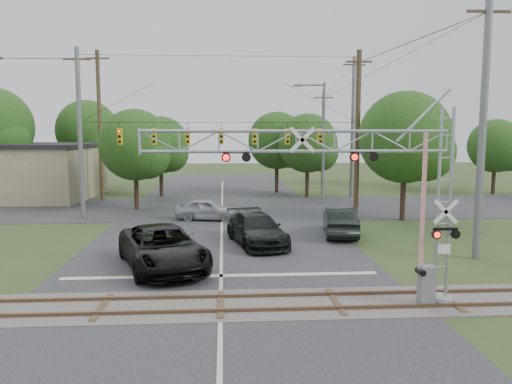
{
  "coord_description": "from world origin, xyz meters",
  "views": [
    {
      "loc": [
        0.13,
        -14.51,
        5.92
      ],
      "look_at": [
        1.57,
        7.5,
        3.25
      ],
      "focal_mm": 35.0,
      "sensor_mm": 36.0,
      "label": 1
    }
  ],
  "objects": [
    {
      "name": "pickup_black",
      "position": [
        -2.53,
        6.9,
        0.92
      ],
      "size": [
        5.02,
        7.23,
        1.84
      ],
      "primitive_type": "imported",
      "rotation": [
        0.0,
        0.0,
        0.33
      ],
      "color": "black",
      "rests_on": "ground"
    },
    {
      "name": "road_cross",
      "position": [
        0.0,
        24.0,
        0.01
      ],
      "size": [
        90.0,
        12.0,
        0.02
      ],
      "primitive_type": "cube",
      "color": "#29292B",
      "rests_on": "ground"
    },
    {
      "name": "ground",
      "position": [
        0.0,
        0.0,
        0.0
      ],
      "size": [
        160.0,
        160.0,
        0.0
      ],
      "primitive_type": "plane",
      "color": "#30441F",
      "rests_on": "ground"
    },
    {
      "name": "crossing_gantry",
      "position": [
        4.48,
        1.64,
        4.2
      ],
      "size": [
        10.59,
        0.86,
        6.73
      ],
      "color": "gray",
      "rests_on": "ground"
    },
    {
      "name": "utility_poles",
      "position": [
        2.5,
        23.21,
        5.92
      ],
      "size": [
        25.61,
        29.68,
        12.79
      ],
      "color": "#463020",
      "rests_on": "ground"
    },
    {
      "name": "road_main",
      "position": [
        0.0,
        10.0,
        0.01
      ],
      "size": [
        14.0,
        90.0,
        0.02
      ],
      "primitive_type": "cube",
      "color": "#29292B",
      "rests_on": "ground"
    },
    {
      "name": "treeline",
      "position": [
        -2.44,
        32.88,
        5.74
      ],
      "size": [
        55.3,
        29.22,
        9.89
      ],
      "color": "#362118",
      "rests_on": "ground"
    },
    {
      "name": "railroad_track",
      "position": [
        0.0,
        2.0,
        0.03
      ],
      "size": [
        90.0,
        3.2,
        0.17
      ],
      "color": "#534F48",
      "rests_on": "ground"
    },
    {
      "name": "streetlight",
      "position": [
        8.1,
        25.9,
        5.52
      ],
      "size": [
        2.63,
        0.27,
        9.87
      ],
      "color": "slate",
      "rests_on": "ground"
    },
    {
      "name": "sedan_silver",
      "position": [
        -0.96,
        18.79,
        0.72
      ],
      "size": [
        4.5,
        2.51,
        1.45
      ],
      "primitive_type": "imported",
      "rotation": [
        0.0,
        0.0,
        1.37
      ],
      "color": "#9A9CA1",
      "rests_on": "ground"
    },
    {
      "name": "car_dark",
      "position": [
        1.85,
        11.22,
        0.81
      ],
      "size": [
        3.47,
        5.98,
        1.63
      ],
      "primitive_type": "imported",
      "rotation": [
        0.0,
        0.0,
        0.22
      ],
      "color": "black",
      "rests_on": "ground"
    },
    {
      "name": "suv_dark",
      "position": [
        6.79,
        13.28,
        0.82
      ],
      "size": [
        2.47,
        5.2,
        1.65
      ],
      "primitive_type": "imported",
      "rotation": [
        0.0,
        0.0,
        2.99
      ],
      "color": "black",
      "rests_on": "ground"
    },
    {
      "name": "traffic_signal_span",
      "position": [
        0.88,
        20.0,
        5.72
      ],
      "size": [
        19.34,
        0.36,
        11.5
      ],
      "color": "slate",
      "rests_on": "ground"
    }
  ]
}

